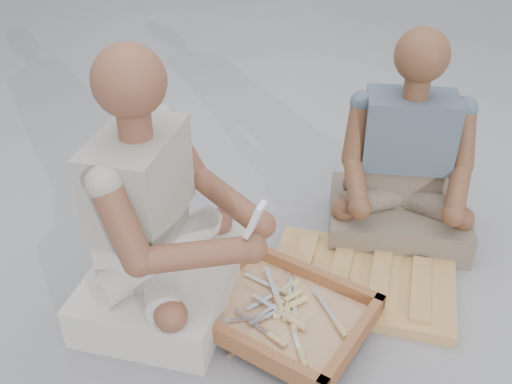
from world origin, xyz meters
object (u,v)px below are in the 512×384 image
(carved_panel, at_px, (361,280))
(tool_tray, at_px, (283,312))
(companion, at_px, (404,172))
(craftsman, at_px, (158,227))

(carved_panel, height_order, tool_tray, tool_tray)
(companion, bearing_deg, craftsman, 31.68)
(craftsman, bearing_deg, carved_panel, 109.16)
(tool_tray, xyz_separation_m, companion, (0.26, 0.67, 0.21))
(companion, bearing_deg, carved_panel, 67.75)
(tool_tray, relative_size, craftsman, 0.67)
(tool_tray, bearing_deg, companion, 68.43)
(carved_panel, bearing_deg, craftsman, -154.42)
(carved_panel, distance_m, companion, 0.46)
(tool_tray, distance_m, craftsman, 0.49)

